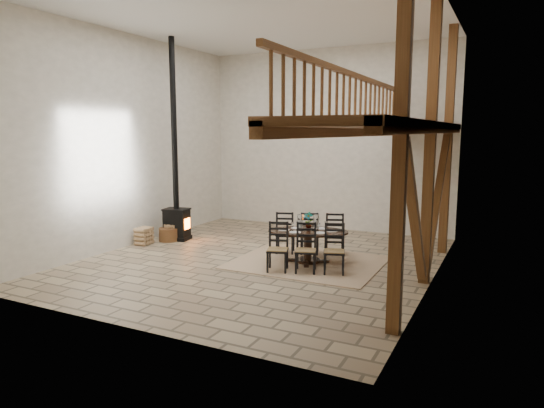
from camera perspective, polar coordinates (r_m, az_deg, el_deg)
The scene contains 7 objects.
ground at distance 10.43m, azimuth -1.35°, elevation -6.67°, with size 8.00×8.00×0.00m, color tan.
room_shell at distance 9.58m, azimuth 5.00°, elevation 10.17°, with size 7.02×8.02×5.01m.
rug at distance 10.29m, azimuth 4.22°, elevation -6.84°, with size 3.00×2.50×0.02m, color tan.
dining_table at distance 10.20m, azimuth 4.24°, elevation -4.88°, with size 2.03×2.24×1.07m.
wood_stove at distance 12.45m, azimuth -11.22°, elevation 0.99°, with size 0.69×0.57×5.00m.
log_basket at distance 12.51m, azimuth -12.02°, elevation -3.44°, with size 0.51×0.51×0.42m.
log_stack at distance 12.24m, azimuth -14.83°, elevation -3.66°, with size 0.33×0.44×0.42m.
Camera 1 is at (4.70, -8.90, 2.74)m, focal length 32.00 mm.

